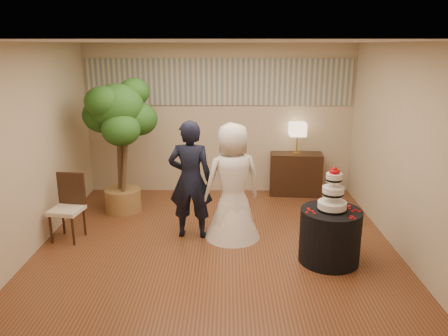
{
  "coord_description": "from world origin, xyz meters",
  "views": [
    {
      "loc": [
        0.15,
        -5.64,
        2.76
      ],
      "look_at": [
        0.1,
        0.4,
        1.05
      ],
      "focal_mm": 35.0,
      "sensor_mm": 36.0,
      "label": 1
    }
  ],
  "objects_px": {
    "console": "(296,174)",
    "ficus_tree": "(120,146)",
    "wedding_cake": "(333,189)",
    "cake_table": "(330,236)",
    "bride": "(233,182)",
    "side_chair": "(66,208)",
    "table_lamp": "(297,138)",
    "groom": "(191,180)"
  },
  "relations": [
    {
      "from": "console",
      "to": "ficus_tree",
      "type": "distance_m",
      "value": 3.29
    },
    {
      "from": "wedding_cake",
      "to": "ficus_tree",
      "type": "bearing_deg",
      "value": 150.26
    },
    {
      "from": "cake_table",
      "to": "console",
      "type": "relative_size",
      "value": 0.82
    },
    {
      "from": "bride",
      "to": "wedding_cake",
      "type": "xyz_separation_m",
      "value": [
        1.27,
        -0.75,
        0.15
      ]
    },
    {
      "from": "ficus_tree",
      "to": "cake_table",
      "type": "bearing_deg",
      "value": -29.74
    },
    {
      "from": "console",
      "to": "side_chair",
      "type": "height_order",
      "value": "side_chair"
    },
    {
      "from": "wedding_cake",
      "to": "table_lamp",
      "type": "relative_size",
      "value": 0.99
    },
    {
      "from": "wedding_cake",
      "to": "side_chair",
      "type": "height_order",
      "value": "wedding_cake"
    },
    {
      "from": "bride",
      "to": "console",
      "type": "relative_size",
      "value": 1.79
    },
    {
      "from": "cake_table",
      "to": "console",
      "type": "distance_m",
      "value": 2.69
    },
    {
      "from": "wedding_cake",
      "to": "ficus_tree",
      "type": "distance_m",
      "value": 3.61
    },
    {
      "from": "cake_table",
      "to": "side_chair",
      "type": "distance_m",
      "value": 3.73
    },
    {
      "from": "wedding_cake",
      "to": "console",
      "type": "distance_m",
      "value": 2.75
    },
    {
      "from": "bride",
      "to": "ficus_tree",
      "type": "bearing_deg",
      "value": -47.6
    },
    {
      "from": "groom",
      "to": "cake_table",
      "type": "xyz_separation_m",
      "value": [
        1.88,
        -0.78,
        -0.52
      ]
    },
    {
      "from": "bride",
      "to": "side_chair",
      "type": "bearing_deg",
      "value": -15.86
    },
    {
      "from": "wedding_cake",
      "to": "console",
      "type": "height_order",
      "value": "wedding_cake"
    },
    {
      "from": "groom",
      "to": "ficus_tree",
      "type": "relative_size",
      "value": 0.77
    },
    {
      "from": "bride",
      "to": "wedding_cake",
      "type": "distance_m",
      "value": 1.48
    },
    {
      "from": "console",
      "to": "table_lamp",
      "type": "bearing_deg",
      "value": 0.0
    },
    {
      "from": "table_lamp",
      "to": "ficus_tree",
      "type": "bearing_deg",
      "value": -163.76
    },
    {
      "from": "groom",
      "to": "side_chair",
      "type": "relative_size",
      "value": 1.81
    },
    {
      "from": "bride",
      "to": "ficus_tree",
      "type": "xyz_separation_m",
      "value": [
        -1.87,
        1.04,
        0.28
      ]
    },
    {
      "from": "bride",
      "to": "cake_table",
      "type": "bearing_deg",
      "value": 130.87
    },
    {
      "from": "wedding_cake",
      "to": "console",
      "type": "xyz_separation_m",
      "value": [
        -0.05,
        2.69,
        -0.6
      ]
    },
    {
      "from": "ficus_tree",
      "to": "wedding_cake",
      "type": "bearing_deg",
      "value": -29.74
    },
    {
      "from": "cake_table",
      "to": "ficus_tree",
      "type": "relative_size",
      "value": 0.34
    },
    {
      "from": "groom",
      "to": "wedding_cake",
      "type": "bearing_deg",
      "value": 161.22
    },
    {
      "from": "cake_table",
      "to": "ficus_tree",
      "type": "xyz_separation_m",
      "value": [
        -3.13,
        1.79,
        0.78
      ]
    },
    {
      "from": "table_lamp",
      "to": "side_chair",
      "type": "bearing_deg",
      "value": -150.53
    },
    {
      "from": "groom",
      "to": "wedding_cake",
      "type": "height_order",
      "value": "groom"
    },
    {
      "from": "console",
      "to": "groom",
      "type": "bearing_deg",
      "value": -129.53
    },
    {
      "from": "bride",
      "to": "ficus_tree",
      "type": "distance_m",
      "value": 2.15
    },
    {
      "from": "groom",
      "to": "console",
      "type": "bearing_deg",
      "value": -129.98
    },
    {
      "from": "cake_table",
      "to": "console",
      "type": "height_order",
      "value": "console"
    },
    {
      "from": "console",
      "to": "ficus_tree",
      "type": "bearing_deg",
      "value": -159.52
    },
    {
      "from": "groom",
      "to": "side_chair",
      "type": "xyz_separation_m",
      "value": [
        -1.8,
        -0.14,
        -0.39
      ]
    },
    {
      "from": "wedding_cake",
      "to": "groom",
      "type": "bearing_deg",
      "value": 157.43
    },
    {
      "from": "cake_table",
      "to": "console",
      "type": "bearing_deg",
      "value": 91.07
    },
    {
      "from": "table_lamp",
      "to": "ficus_tree",
      "type": "height_order",
      "value": "ficus_tree"
    },
    {
      "from": "side_chair",
      "to": "ficus_tree",
      "type": "bearing_deg",
      "value": 74.22
    },
    {
      "from": "wedding_cake",
      "to": "ficus_tree",
      "type": "xyz_separation_m",
      "value": [
        -3.13,
        1.79,
        0.14
      ]
    }
  ]
}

